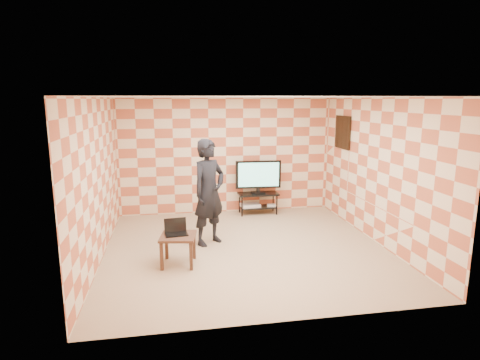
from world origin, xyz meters
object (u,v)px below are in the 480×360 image
Objects in this scene: tv_stand at (258,199)px; person at (209,192)px; side_table at (178,240)px; tv at (258,175)px.

person is (-1.33, -1.78, 0.62)m from tv_stand.
tv is at bearing 54.25° from side_table.
tv_stand is at bearing 16.15° from person.
side_table is (-1.93, -2.68, -0.52)m from tv.
tv is 2.22m from person.
person is (0.60, 0.90, 0.57)m from side_table.
side_table is at bearing -160.89° from person.
tv_stand is 0.88× the size of tv.
side_table is at bearing -125.75° from tv.
tv_stand is at bearing 54.28° from side_table.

